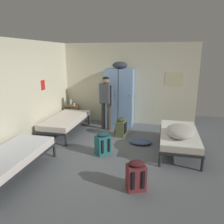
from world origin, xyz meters
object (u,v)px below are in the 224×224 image
backpack_olive (121,127)px  bed_left_rear (65,121)px  backpack_teal (103,144)px  person_traveler (106,98)px  bed_right (179,136)px  water_bottle (71,102)px  bedding_heap (180,131)px  bed_left_front (11,157)px  shelf_unit (73,112)px  locker_bank (120,96)px  lotion_bottle (74,104)px  backpack_maroon (136,176)px  clothes_pile_denim (140,142)px

backpack_olive → bed_left_rear: bearing=-175.8°
backpack_teal → backpack_olive: bearing=81.8°
person_traveler → backpack_teal: 1.92m
bed_right → water_bottle: 3.95m
bed_right → backpack_olive: backpack_olive is taller
bedding_heap → backpack_teal: size_ratio=1.56×
bed_left_front → water_bottle: water_bottle is taller
bed_left_rear → water_bottle: water_bottle is taller
shelf_unit → bed_left_front: 3.62m
bed_left_front → backpack_teal: bearing=41.8°
locker_bank → lotion_bottle: 1.63m
person_traveler → locker_bank: bearing=60.7°
shelf_unit → backpack_teal: shelf_unit is taller
water_bottle → person_traveler: bearing=-22.0°
person_traveler → backpack_maroon: bearing=-66.1°
locker_bank → backpack_teal: size_ratio=3.76×
bed_left_rear → clothes_pile_denim: (2.27, -0.32, -0.33)m
water_bottle → locker_bank: bearing=-0.8°
shelf_unit → clothes_pile_denim: bearing=-30.2°
locker_bank → shelf_unit: 1.78m
water_bottle → backpack_maroon: bearing=-52.2°
person_traveler → water_bottle: (-1.43, 0.58, -0.32)m
bed_right → bed_left_front: bearing=-149.1°
bedding_heap → backpack_teal: 1.81m
shelf_unit → bed_left_front: size_ratio=0.30×
backpack_maroon → lotion_bottle: bearing=126.7°
person_traveler → backpack_maroon: person_traveler is taller
backpack_teal → clothes_pile_denim: backpack_teal is taller
locker_bank → backpack_teal: bearing=-88.6°
locker_bank → bed_left_front: size_ratio=1.09×
bedding_heap → clothes_pile_denim: 1.20m
bed_left_rear → bed_right: same height
backpack_olive → backpack_teal: size_ratio=1.00×
shelf_unit → backpack_teal: 2.87m
backpack_maroon → clothes_pile_denim: bearing=93.8°
backpack_teal → backpack_maroon: 1.54m
bed_left_front → person_traveler: (1.10, 3.05, 0.62)m
bed_right → backpack_maroon: (-0.81, -1.83, -0.12)m
lotion_bottle → backpack_teal: lotion_bottle is taller
locker_bank → water_bottle: locker_bank is taller
locker_bank → shelf_unit: (-1.66, 0.00, -0.62)m
bed_left_front → bed_left_rear: 2.46m
locker_bank → person_traveler: locker_bank is taller
bedding_heap → water_bottle: bearing=150.7°
bed_left_front → lotion_bottle: lotion_bottle is taller
bed_right → backpack_olive: (-1.57, 0.65, -0.12)m
locker_bank → backpack_olive: locker_bank is taller
bed_left_rear → lotion_bottle: 1.15m
locker_bank → shelf_unit: size_ratio=3.63×
shelf_unit → bedding_heap: bedding_heap is taller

